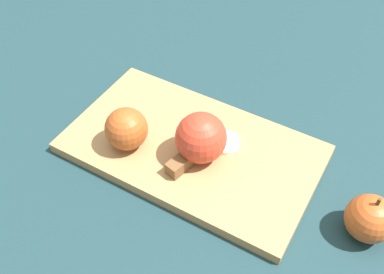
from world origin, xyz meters
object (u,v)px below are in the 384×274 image
apple_half_left (126,129)px  apple_whole (370,219)px  apple_half_right (201,138)px  knife (187,161)px

apple_half_left → apple_whole: (0.39, -0.04, -0.02)m
apple_half_right → apple_whole: (0.27, -0.05, -0.02)m
apple_whole → knife: bearing=175.3°
apple_half_left → knife: 0.11m
apple_half_right → apple_whole: apple_half_right is taller
apple_half_left → knife: (0.11, -0.01, -0.03)m
apple_half_right → knife: size_ratio=0.65×
apple_half_right → apple_half_left: bearing=175.2°
apple_half_left → knife: size_ratio=0.56×
apple_half_right → knife: 0.04m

